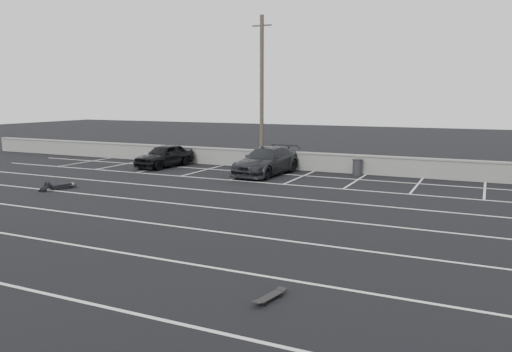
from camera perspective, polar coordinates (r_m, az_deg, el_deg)
The scene contains 9 objects.
ground at distance 17.26m, azimuth -11.31°, elevation -5.40°, with size 120.00×120.00×0.00m, color black.
seawall at distance 29.42m, azimuth 4.97°, elevation 1.77°, with size 50.00×0.45×1.06m.
stall_lines at distance 20.91m, azimuth -4.34°, elevation -2.71°, with size 36.00×20.05×0.01m.
car_left at distance 31.00m, azimuth -10.41°, elevation 2.31°, with size 1.66×4.12×1.40m, color black.
car_right at distance 27.53m, azimuth 1.19°, elevation 1.73°, with size 2.10×5.17×1.50m, color black.
utility_pole at distance 29.22m, azimuth 0.66°, elevation 9.47°, with size 1.18×0.24×8.84m.
trash_bin at distance 27.94m, azimuth 11.51°, elevation 1.02°, with size 0.62×0.62×0.87m.
person at distance 25.07m, azimuth -21.17°, elevation -0.83°, with size 1.35×2.34×0.44m, color black, non-canonical shape.
skateboard at distance 10.82m, azimuth 1.60°, elevation -13.63°, with size 0.38×0.85×0.10m.
Camera 1 is at (9.97, -13.43, 4.24)m, focal length 35.00 mm.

